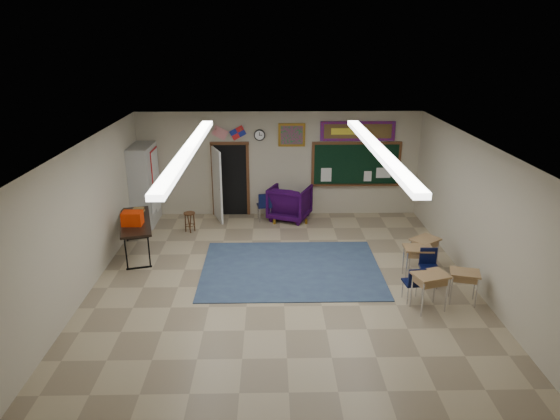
{
  "coord_description": "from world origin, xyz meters",
  "views": [
    {
      "loc": [
        -0.25,
        -9.36,
        5.01
      ],
      "look_at": [
        -0.04,
        1.5,
        1.17
      ],
      "focal_mm": 32.0,
      "sensor_mm": 36.0,
      "label": 1
    }
  ],
  "objects_px": {
    "folding_table": "(137,235)",
    "wooden_stool": "(190,222)",
    "student_desk_front_right": "(424,252)",
    "student_desk_front_left": "(417,261)",
    "wingback_armchair": "(290,202)"
  },
  "relations": [
    {
      "from": "student_desk_front_left",
      "to": "wooden_stool",
      "type": "distance_m",
      "value": 6.01
    },
    {
      "from": "wingback_armchair",
      "to": "student_desk_front_left",
      "type": "relative_size",
      "value": 1.5
    },
    {
      "from": "student_desk_front_left",
      "to": "folding_table",
      "type": "relative_size",
      "value": 0.34
    },
    {
      "from": "student_desk_front_left",
      "to": "folding_table",
      "type": "distance_m",
      "value": 6.52
    },
    {
      "from": "student_desk_front_right",
      "to": "student_desk_front_left",
      "type": "bearing_deg",
      "value": -158.88
    },
    {
      "from": "folding_table",
      "to": "student_desk_front_left",
      "type": "bearing_deg",
      "value": -27.58
    },
    {
      "from": "folding_table",
      "to": "student_desk_front_right",
      "type": "bearing_deg",
      "value": -23.28
    },
    {
      "from": "wingback_armchair",
      "to": "folding_table",
      "type": "xyz_separation_m",
      "value": [
        -3.76,
        -2.32,
        -0.03
      ]
    },
    {
      "from": "wooden_stool",
      "to": "folding_table",
      "type": "bearing_deg",
      "value": -127.31
    },
    {
      "from": "student_desk_front_left",
      "to": "student_desk_front_right",
      "type": "relative_size",
      "value": 0.95
    },
    {
      "from": "folding_table",
      "to": "wooden_stool",
      "type": "bearing_deg",
      "value": 37.68
    },
    {
      "from": "student_desk_front_left",
      "to": "wingback_armchair",
      "type": "bearing_deg",
      "value": 128.35
    },
    {
      "from": "student_desk_front_left",
      "to": "student_desk_front_right",
      "type": "bearing_deg",
      "value": 61.03
    },
    {
      "from": "wooden_stool",
      "to": "student_desk_front_left",
      "type": "bearing_deg",
      "value": -27.78
    },
    {
      "from": "wingback_armchair",
      "to": "student_desk_front_right",
      "type": "xyz_separation_m",
      "value": [
        2.89,
        -3.29,
        -0.08
      ]
    }
  ]
}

